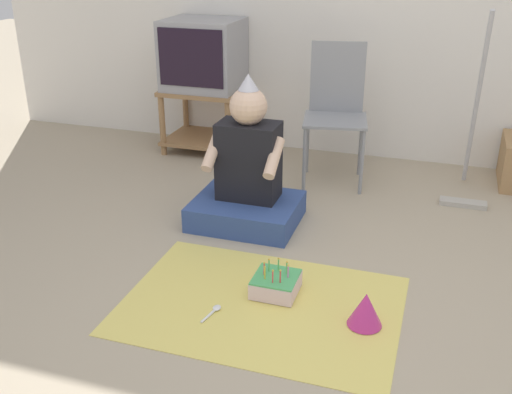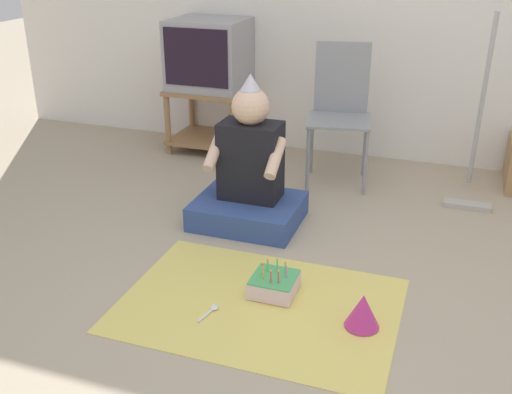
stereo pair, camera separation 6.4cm
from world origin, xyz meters
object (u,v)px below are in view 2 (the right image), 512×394
object	(u,v)px
tv	(209,54)
dust_mop	(475,150)
folding_chair	(340,105)
party_hat_blue	(363,311)
birthday_cake	(274,284)
person_seated	(249,178)

from	to	relation	value
tv	dust_mop	size ratio (longest dim) A/B	0.46
folding_chair	party_hat_blue	world-z (taller)	folding_chair
tv	birthday_cake	distance (m)	2.20
folding_chair	party_hat_blue	distance (m)	1.75
tv	folding_chair	size ratio (longest dim) A/B	0.60
folding_chair	person_seated	distance (m)	0.91
birthday_cake	party_hat_blue	distance (m)	0.45
folding_chair	dust_mop	bearing A→B (deg)	-6.49
dust_mop	birthday_cake	world-z (taller)	dust_mop
party_hat_blue	tv	bearing A→B (deg)	128.33
tv	birthday_cake	bearing A→B (deg)	-58.86
dust_mop	person_seated	bearing A→B (deg)	-149.21
tv	birthday_cake	xyz separation A→B (m)	(1.08, -1.79, -0.68)
person_seated	folding_chair	bearing A→B (deg)	67.36
folding_chair	party_hat_blue	xyz separation A→B (m)	(0.47, -1.63, -0.43)
dust_mop	party_hat_blue	xyz separation A→B (m)	(-0.39, -1.53, -0.25)
person_seated	tv	bearing A→B (deg)	122.84
party_hat_blue	birthday_cake	bearing A→B (deg)	163.96
person_seated	birthday_cake	bearing A→B (deg)	-61.70
birthday_cake	party_hat_blue	bearing A→B (deg)	-16.04
folding_chair	person_seated	xyz separation A→B (m)	(-0.34, -0.81, -0.25)
person_seated	birthday_cake	world-z (taller)	person_seated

